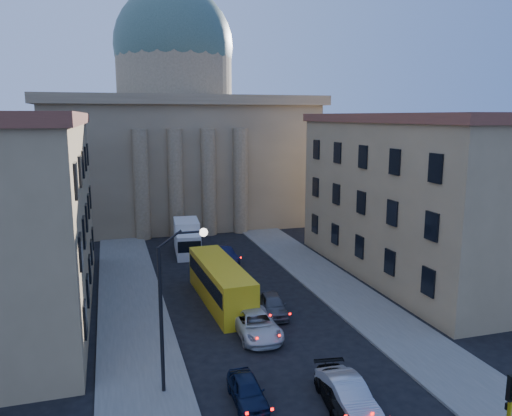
{
  "coord_description": "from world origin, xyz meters",
  "views": [
    {
      "loc": [
        -9.75,
        -16.59,
        14.47
      ],
      "look_at": [
        0.87,
        18.89,
        7.62
      ],
      "focal_mm": 35.0,
      "sensor_mm": 36.0,
      "label": 1
    }
  ],
  "objects_px": {
    "traffic_light": "(509,414)",
    "box_truck": "(187,239)",
    "street_lamp": "(171,297)",
    "city_bus": "(220,282)",
    "car_left_near": "(247,391)",
    "car_right_near": "(348,395)"
  },
  "relations": [
    {
      "from": "car_right_near",
      "to": "box_truck",
      "type": "relative_size",
      "value": 0.73
    },
    {
      "from": "traffic_light",
      "to": "car_left_near",
      "type": "height_order",
      "value": "traffic_light"
    },
    {
      "from": "car_left_near",
      "to": "city_bus",
      "type": "xyz_separation_m",
      "value": [
        1.76,
        14.02,
        1.05
      ]
    },
    {
      "from": "traffic_light",
      "to": "car_left_near",
      "type": "xyz_separation_m",
      "value": [
        -8.8,
        7.87,
        -1.92
      ]
    },
    {
      "from": "car_left_near",
      "to": "car_right_near",
      "type": "bearing_deg",
      "value": -21.97
    },
    {
      "from": "city_bus",
      "to": "box_truck",
      "type": "relative_size",
      "value": 1.75
    },
    {
      "from": "street_lamp",
      "to": "traffic_light",
      "type": "bearing_deg",
      "value": -39.18
    },
    {
      "from": "traffic_light",
      "to": "car_left_near",
      "type": "distance_m",
      "value": 11.96
    },
    {
      "from": "box_truck",
      "to": "traffic_light",
      "type": "bearing_deg",
      "value": -73.79
    },
    {
      "from": "car_right_near",
      "to": "car_left_near",
      "type": "bearing_deg",
      "value": 157.72
    },
    {
      "from": "car_left_near",
      "to": "car_right_near",
      "type": "relative_size",
      "value": 0.82
    },
    {
      "from": "car_right_near",
      "to": "city_bus",
      "type": "xyz_separation_m",
      "value": [
        -2.89,
        16.02,
        0.93
      ]
    },
    {
      "from": "city_bus",
      "to": "box_truck",
      "type": "distance_m",
      "value": 14.88
    },
    {
      "from": "street_lamp",
      "to": "car_left_near",
      "type": "height_order",
      "value": "street_lamp"
    },
    {
      "from": "street_lamp",
      "to": "city_bus",
      "type": "distance_m",
      "value": 13.47
    },
    {
      "from": "car_left_near",
      "to": "box_truck",
      "type": "relative_size",
      "value": 0.6
    },
    {
      "from": "street_lamp",
      "to": "box_truck",
      "type": "relative_size",
      "value": 1.35
    },
    {
      "from": "traffic_light",
      "to": "city_bus",
      "type": "distance_m",
      "value": 23.01
    },
    {
      "from": "street_lamp",
      "to": "city_bus",
      "type": "relative_size",
      "value": 0.77
    },
    {
      "from": "traffic_light",
      "to": "city_bus",
      "type": "height_order",
      "value": "traffic_light"
    },
    {
      "from": "traffic_light",
      "to": "box_truck",
      "type": "xyz_separation_m",
      "value": [
        -7.32,
        36.76,
        -0.94
      ]
    },
    {
      "from": "traffic_light",
      "to": "box_truck",
      "type": "relative_size",
      "value": 0.66
    }
  ]
}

